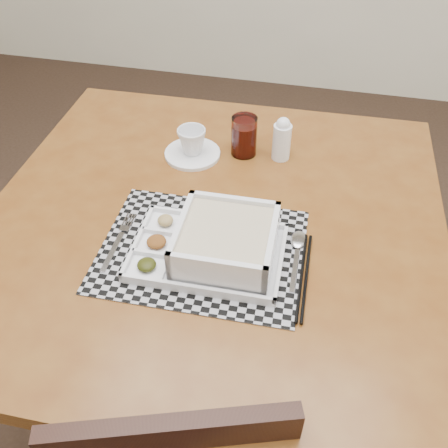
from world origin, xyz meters
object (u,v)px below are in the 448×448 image
Objects in this scene: serving_tray at (220,245)px; juice_glass at (244,137)px; cup at (192,141)px; creamer_bottle at (282,139)px; dining_table at (213,243)px.

juice_glass reaches higher than serving_tray.
serving_tray is at bearing -69.46° from cup.
cup is (-0.16, 0.35, 0.01)m from serving_tray.
creamer_bottle is at bearing 79.49° from serving_tray.
juice_glass reaches higher than dining_table.
creamer_bottle is (0.12, 0.27, 0.14)m from dining_table.
serving_tray is at bearing -67.99° from dining_table.
dining_table is 0.29m from cup.
dining_table is at bearing -94.31° from juice_glass.
juice_glass is at bearing 13.16° from cup.
serving_tray is at bearing -86.03° from juice_glass.
creamer_bottle reaches higher than cup.
creamer_bottle is at bearing 1.02° from juice_glass.
juice_glass is 0.10m from creamer_bottle.
serving_tray reaches higher than dining_table.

